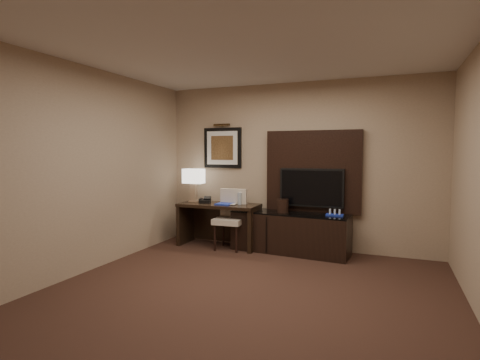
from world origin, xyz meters
The scene contains 18 objects.
floor centered at (0.00, 0.00, -0.01)m, with size 4.50×5.00×0.01m, color #341E17.
ceiling centered at (0.00, 0.00, 2.70)m, with size 4.50×5.00×0.01m, color silver.
wall_back centered at (0.00, 2.50, 1.35)m, with size 4.50×0.01×2.70m, color tan.
wall_left centered at (-2.25, 0.00, 1.35)m, with size 0.01×5.00×2.70m, color tan.
desk centered at (-1.20, 2.10, 0.36)m, with size 1.34×0.57×0.72m, color black.
credenza centered at (0.00, 2.15, 0.32)m, with size 1.83×0.51×0.63m, color black.
tv_wall_panel centered at (0.30, 2.44, 1.27)m, with size 1.50×0.12×1.30m, color black.
tv centered at (0.30, 2.34, 1.02)m, with size 1.00×0.08×0.60m, color black.
artwork centered at (-1.30, 2.48, 1.65)m, with size 0.70×0.04×0.70m, color black.
picture_light centered at (-1.30, 2.44, 2.05)m, with size 0.04×0.04×0.30m, color #402B14.
desk_chair centered at (-0.96, 1.99, 0.48)m, with size 0.46×0.53×0.95m, color beige, non-canonical shape.
table_lamp centered at (-1.72, 2.18, 1.00)m, with size 0.35×0.20×0.57m, color #9E7F62, non-canonical shape.
desk_phone centered at (-1.46, 2.11, 0.76)m, with size 0.19×0.17×0.09m, color black, non-canonical shape.
blue_folder centered at (-1.07, 2.09, 0.73)m, with size 0.26×0.34×0.02m, color #192FA5.
book centered at (-1.04, 2.06, 0.82)m, with size 0.16×0.02×0.21m, color tan.
water_bottle centered at (-0.84, 2.13, 0.82)m, with size 0.07×0.07×0.20m, color #A9B6BF.
ice_bucket centered at (-0.11, 2.14, 0.74)m, with size 0.19×0.19×0.21m, color black.
minibar_tray centered at (0.69, 2.15, 0.68)m, with size 0.25×0.15×0.09m, color #182CA0, non-canonical shape.
Camera 1 is at (1.45, -3.51, 1.59)m, focal length 28.00 mm.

